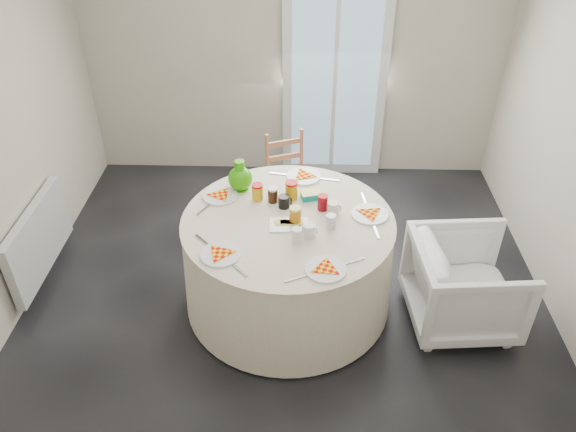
{
  "coord_description": "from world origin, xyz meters",
  "views": [
    {
      "loc": [
        0.1,
        -3.18,
        3.07
      ],
      "look_at": [
        0.01,
        -0.01,
        0.8
      ],
      "focal_mm": 35.0,
      "sensor_mm": 36.0,
      "label": 1
    }
  ],
  "objects_px": {
    "radiator": "(39,240)",
    "armchair": "(466,279)",
    "wooden_chair": "(290,176)",
    "green_pitcher": "(240,177)",
    "table": "(288,263)"
  },
  "relations": [
    {
      "from": "armchair",
      "to": "wooden_chair",
      "type": "bearing_deg",
      "value": 41.54
    },
    {
      "from": "table",
      "to": "armchair",
      "type": "xyz_separation_m",
      "value": [
        1.27,
        -0.16,
        0.02
      ]
    },
    {
      "from": "wooden_chair",
      "to": "armchair",
      "type": "bearing_deg",
      "value": -64.07
    },
    {
      "from": "radiator",
      "to": "table",
      "type": "xyz_separation_m",
      "value": [
        1.95,
        -0.21,
        -0.01
      ]
    },
    {
      "from": "green_pitcher",
      "to": "armchair",
      "type": "bearing_deg",
      "value": -43.24
    },
    {
      "from": "wooden_chair",
      "to": "armchair",
      "type": "xyz_separation_m",
      "value": [
        1.28,
        -1.24,
        -0.08
      ]
    },
    {
      "from": "table",
      "to": "wooden_chair",
      "type": "distance_m",
      "value": 1.08
    },
    {
      "from": "wooden_chair",
      "to": "table",
      "type": "bearing_deg",
      "value": -109.37
    },
    {
      "from": "radiator",
      "to": "green_pitcher",
      "type": "distance_m",
      "value": 1.66
    },
    {
      "from": "radiator",
      "to": "green_pitcher",
      "type": "height_order",
      "value": "green_pitcher"
    },
    {
      "from": "radiator",
      "to": "armchair",
      "type": "bearing_deg",
      "value": -6.68
    },
    {
      "from": "wooden_chair",
      "to": "green_pitcher",
      "type": "relative_size",
      "value": 3.54
    },
    {
      "from": "table",
      "to": "radiator",
      "type": "bearing_deg",
      "value": 173.75
    },
    {
      "from": "radiator",
      "to": "wooden_chair",
      "type": "relative_size",
      "value": 1.19
    },
    {
      "from": "radiator",
      "to": "armchair",
      "type": "relative_size",
      "value": 1.33
    }
  ]
}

